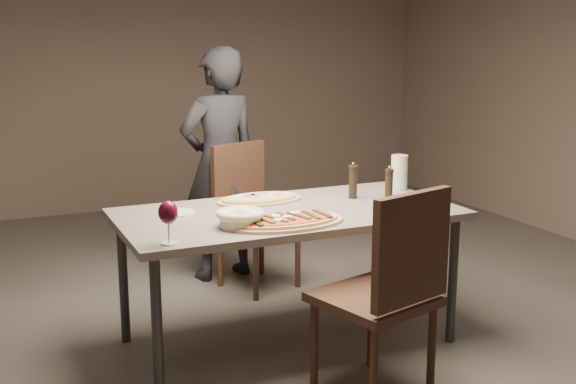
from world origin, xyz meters
name	(u,v)px	position (x,y,z in m)	size (l,w,h in m)	color
room	(288,88)	(0.00, 0.00, 1.40)	(7.00, 7.00, 7.00)	#56504A
dining_table	(288,221)	(0.00, 0.00, 0.69)	(1.80, 0.90, 0.75)	gray
zucchini_pizza	(287,221)	(-0.12, -0.26, 0.77)	(0.60, 0.33, 0.05)	tan
ham_pizza	(260,199)	(-0.06, 0.25, 0.77)	(0.49, 0.27, 0.04)	tan
bread_basket	(240,217)	(-0.35, -0.22, 0.80)	(0.24, 0.24, 0.08)	beige
oil_dish	(314,223)	(0.00, -0.32, 0.76)	(0.13, 0.13, 0.01)	white
pepper_mill_left	(353,181)	(0.46, 0.11, 0.85)	(0.05, 0.05, 0.21)	black
pepper_mill_right	(389,184)	(0.63, 0.00, 0.84)	(0.05, 0.05, 0.19)	black
carafe	(399,172)	(0.83, 0.21, 0.85)	(0.10, 0.10, 0.21)	silver
wine_glass	(168,214)	(-0.75, -0.36, 0.89)	(0.09, 0.09, 0.20)	silver
side_plate	(177,213)	(-0.56, 0.16, 0.76)	(0.19, 0.19, 0.01)	white
chair_near	(390,284)	(0.15, -0.78, 0.57)	(0.59, 0.59, 1.01)	#3D2619
chair_far	(250,207)	(0.16, 0.98, 0.54)	(0.58, 0.58, 0.96)	#3D2619
diner	(220,165)	(0.03, 1.21, 0.80)	(0.58, 0.38, 1.60)	black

